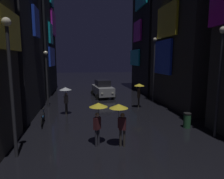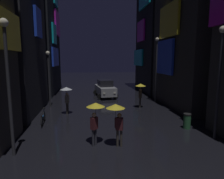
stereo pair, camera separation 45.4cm
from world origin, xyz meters
name	(u,v)px [view 2 (the right image)]	position (x,y,z in m)	size (l,w,h in m)	color
building_left_far	(38,32)	(-7.47, 22.36, 7.54)	(4.25, 8.73, 15.06)	black
building_right_mid	(192,32)	(7.48, 13.17, 6.54)	(4.25, 8.33, 13.08)	#33302D
building_right_far	(159,16)	(7.47, 21.57, 9.63)	(4.25, 7.14, 19.25)	black
pedestrian_foreground_right_clear	(67,93)	(-3.27, 11.56, 1.67)	(0.90, 0.90, 2.12)	#38332D
pedestrian_near_crossing_yellow	(95,112)	(-1.36, 5.70, 1.67)	(0.90, 0.90, 2.12)	#2D2D38
pedestrian_midstreet_left_yellow	(117,113)	(-0.35, 5.35, 1.67)	(0.90, 0.90, 2.12)	#38332D
pedestrian_foreground_left_yellow	(140,89)	(2.88, 12.83, 1.67)	(0.90, 0.90, 2.12)	#38332D
bicycle_parked_at_storefront	(43,118)	(-4.60, 9.30, 0.39)	(0.20, 1.82, 0.96)	black
car_distant	(105,89)	(0.33, 18.26, 0.93)	(2.58, 4.30, 1.92)	#99999E
streetlamp_right_near	(220,71)	(5.00, 5.67, 3.63)	(0.36, 0.36, 5.85)	#2D2D33
streetlamp_left_near	(8,73)	(-5.00, 5.05, 3.63)	(0.36, 0.36, 5.84)	#2D2D33
streetlamp_left_far	(49,72)	(-5.00, 14.27, 3.11)	(0.36, 0.36, 4.90)	#2D2D33
streetlamp_right_far	(156,63)	(5.00, 14.96, 3.84)	(0.36, 0.36, 6.24)	#2D2D33
trash_bin	(187,121)	(4.30, 7.32, 0.47)	(0.46, 0.46, 0.93)	#265933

